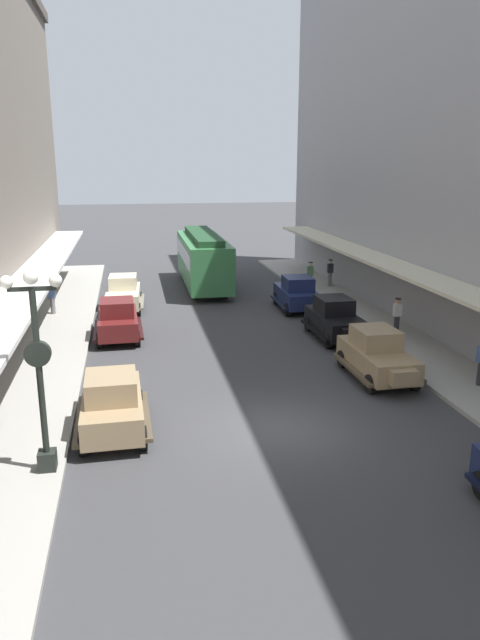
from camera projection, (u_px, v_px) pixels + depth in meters
ground_plane at (277, 429)px, 17.78m from camera, size 200.00×200.00×0.00m
sidewalk_left at (14, 448)px, 16.42m from camera, size 3.00×60.00×0.15m
parked_car_0 at (297, 292)px, 31.90m from camera, size 2.23×4.29×1.84m
parked_car_1 at (123, 293)px, 31.84m from camera, size 2.30×4.32×1.84m
parked_car_3 at (335, 318)px, 26.69m from camera, size 2.17×4.27×1.84m
parked_car_4 at (377, 354)px, 21.73m from camera, size 2.18×4.27×1.84m
parked_car_5 at (112, 402)px, 17.38m from camera, size 2.20×4.28×1.84m
parked_car_6 at (118, 318)px, 26.62m from camera, size 2.20×4.28×1.84m
streetcar at (203, 258)px, 37.31m from camera, size 2.60×9.62×3.46m
lamp_post_with_clock at (39, 364)px, 14.42m from camera, size 1.42×0.44×5.16m
fire_hydrant at (385, 338)px, 25.04m from camera, size 0.24×0.24×0.82m
pedestrian_0 at (310, 275)px, 36.39m from camera, size 0.36×0.28×1.67m
pedestrian_1 at (397, 316)px, 26.77m from camera, size 0.36×0.28×1.67m
pedestrian_3 at (330, 272)px, 37.28m from camera, size 0.36×0.28×1.67m
pedestrian_4 at (52, 298)px, 30.44m from camera, size 0.36×0.24×1.64m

